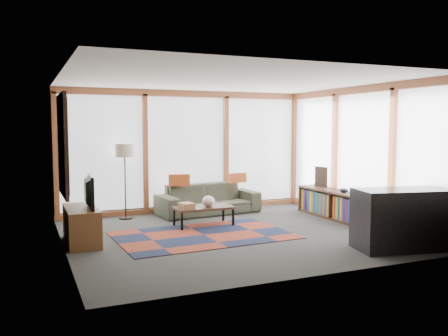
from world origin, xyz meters
name	(u,v)px	position (x,y,z in m)	size (l,w,h in m)	color
ground	(233,234)	(0.00, 0.00, 0.00)	(5.50, 5.50, 0.00)	#2A2B28
room_envelope	(245,142)	(0.49, 0.56, 1.54)	(5.52, 5.02, 2.62)	#443D33
rug	(204,235)	(-0.51, 0.08, 0.01)	(2.88, 1.85, 0.01)	maroon
sofa	(208,199)	(0.29, 1.92, 0.31)	(2.14, 0.84, 0.63)	#303427
pillow_left	(179,180)	(-0.35, 1.92, 0.74)	(0.43, 0.13, 0.24)	#B44E20
pillow_right	(238,178)	(0.98, 1.93, 0.73)	(0.38, 0.11, 0.21)	#B44E20
floor_lamp	(125,181)	(-1.42, 2.06, 0.75)	(0.38, 0.38, 1.50)	black
coffee_table	(204,216)	(-0.23, 0.82, 0.18)	(1.07, 0.54, 0.36)	#321B12
book_stack	(187,205)	(-0.57, 0.79, 0.41)	(0.22, 0.28, 0.09)	#925D36
vase	(208,201)	(-0.16, 0.77, 0.46)	(0.23, 0.23, 0.20)	beige
bookshelf	(337,205)	(2.43, 0.37, 0.28)	(0.41, 2.23, 0.56)	#321B12
bowl_a	(355,192)	(2.44, -0.15, 0.61)	(0.20, 0.20, 0.10)	black
bowl_b	(344,190)	(2.42, 0.16, 0.60)	(0.17, 0.17, 0.09)	black
shelf_picture	(321,177)	(2.55, 1.11, 0.77)	(0.04, 0.32, 0.42)	black
tv_console	(82,225)	(-2.46, 0.33, 0.28)	(0.47, 1.14, 0.57)	brown
television	(85,191)	(-2.40, 0.30, 0.82)	(0.88, 0.12, 0.51)	black
bar_counter	(404,219)	(1.93, -1.92, 0.45)	(1.43, 0.67, 0.90)	black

